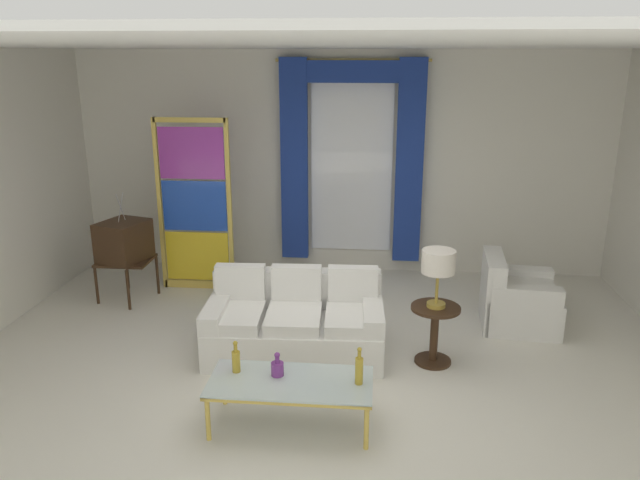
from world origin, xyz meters
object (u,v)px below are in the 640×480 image
coffee_table (291,384)px  armchair_white (515,301)px  couch_white_long (295,323)px  bottle_crystal_tall (277,368)px  bottle_amber_squat (359,369)px  table_lamp_brass (438,264)px  bottle_blue_decanter (236,360)px  peacock_figurine (233,282)px  vintage_tv (124,243)px  round_side_table (434,329)px  stained_glass_divider (195,209)px

coffee_table → armchair_white: size_ratio=1.49×
couch_white_long → bottle_crystal_tall: size_ratio=8.71×
bottle_amber_squat → table_lamp_brass: (0.70, 1.19, 0.49)m
bottle_amber_squat → armchair_white: (1.67, 2.17, -0.25)m
bottle_blue_decanter → peacock_figurine: bottle_blue_decanter is taller
couch_white_long → bottle_crystal_tall: (0.02, -1.24, 0.18)m
bottle_blue_decanter → table_lamp_brass: (1.71, 1.10, 0.51)m
vintage_tv → round_side_table: 3.91m
vintage_tv → armchair_white: size_ratio=1.52×
armchair_white → round_side_table: (-0.97, -0.98, 0.07)m
bottle_amber_squat → armchair_white: 2.75m
coffee_table → round_side_table: (1.25, 1.20, -0.02)m
couch_white_long → bottle_blue_decanter: 1.28m
bottle_blue_decanter → bottle_crystal_tall: size_ratio=1.34×
peacock_figurine → vintage_tv: bearing=-175.6°
coffee_table → bottle_crystal_tall: 0.17m
bottle_crystal_tall → peacock_figurine: size_ratio=0.34×
vintage_tv → peacock_figurine: size_ratio=2.24×
vintage_tv → armchair_white: (4.62, -0.35, -0.44)m
round_side_table → table_lamp_brass: 0.67m
coffee_table → vintage_tv: (-2.41, 2.52, 0.35)m
bottle_crystal_tall → vintage_tv: vintage_tv is taller
coffee_table → bottle_amber_squat: (0.55, 0.00, 0.16)m
coffee_table → peacock_figurine: 2.85m
round_side_table → bottle_amber_squat: bearing=-120.4°
bottle_crystal_tall → table_lamp_brass: (1.37, 1.12, 0.55)m
armchair_white → table_lamp_brass: bearing=-134.8°
coffee_table → armchair_white: (2.22, 2.17, -0.09)m
bottle_amber_squat → stained_glass_divider: stained_glass_divider is taller
coffee_table → vintage_tv: size_ratio=0.98×
peacock_figurine → round_side_table: (2.34, -1.43, 0.14)m
bottle_blue_decanter → vintage_tv: vintage_tv is taller
coffee_table → table_lamp_brass: size_ratio=2.32×
armchair_white → couch_white_long: bearing=-160.0°
vintage_tv → peacock_figurine: 1.42m
couch_white_long → bottle_amber_squat: couch_white_long is taller
bottle_amber_squat → peacock_figurine: bottle_amber_squat is taller
bottle_blue_decanter → armchair_white: (2.68, 2.07, -0.23)m
armchair_white → round_side_table: armchair_white is taller
peacock_figurine → bottle_crystal_tall: bearing=-69.2°
coffee_table → stained_glass_divider: bearing=118.8°
coffee_table → table_lamp_brass: (1.25, 1.20, 0.65)m
bottle_amber_squat → armchair_white: size_ratio=0.36×
peacock_figurine → stained_glass_divider: bearing=147.6°
vintage_tv → coffee_table: bearing=-46.4°
bottle_crystal_tall → vintage_tv: bearing=133.0°
bottle_crystal_tall → stained_glass_divider: stained_glass_divider is taller
coffee_table → bottle_blue_decanter: 0.50m
bottle_crystal_tall → round_side_table: 1.77m
round_side_table → bottle_crystal_tall: bearing=-140.5°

